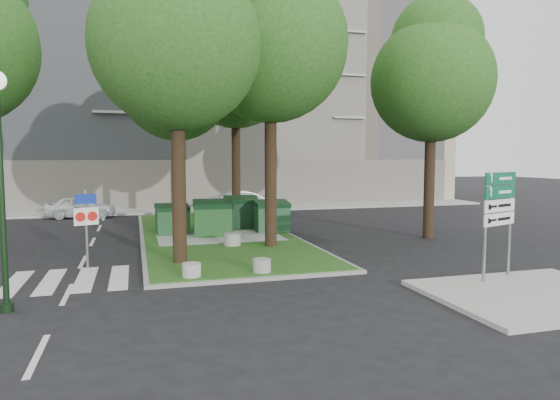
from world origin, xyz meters
name	(u,v)px	position (x,y,z in m)	size (l,w,h in m)	color
ground	(244,282)	(0.00, 0.00, 0.00)	(120.00, 120.00, 0.00)	black
median_island	(216,235)	(0.50, 8.00, 0.06)	(6.00, 16.00, 0.12)	#1F4614
median_kerb	(216,235)	(0.50, 8.00, 0.05)	(6.30, 16.30, 0.10)	gray
sidewalk_corner	(534,295)	(6.50, -3.50, 0.06)	(5.00, 4.00, 0.12)	#999993
building_sidewalk	(182,210)	(0.00, 18.50, 0.06)	(42.00, 3.00, 0.12)	#999993
zebra_crossing	(103,278)	(-3.75, 1.50, 0.01)	(5.00, 3.00, 0.01)	silver
apartment_building	(171,96)	(0.00, 26.00, 8.00)	(41.00, 12.00, 16.00)	tan
tree_median_near_left	(179,28)	(-1.41, 2.56, 7.32)	(5.20, 5.20, 10.53)	black
tree_median_near_right	(272,30)	(2.09, 4.56, 7.99)	(5.60, 5.60, 11.46)	black
tree_median_mid	(178,74)	(-0.91, 9.06, 6.98)	(4.80, 4.80, 9.99)	black
tree_median_far	(237,59)	(2.29, 12.06, 8.32)	(5.80, 5.80, 11.93)	black
tree_street_right	(433,70)	(9.09, 5.06, 6.98)	(5.00, 5.00, 10.06)	black
dumpster_a	(172,219)	(-1.30, 8.41, 0.74)	(1.47, 1.09, 1.30)	#0F3916
dumpster_b	(213,218)	(0.30, 7.46, 0.85)	(1.72, 1.28, 1.52)	#123F14
dumpster_c	(240,212)	(1.90, 9.52, 0.83)	(1.76, 1.37, 1.49)	black
dumpster_d	(272,216)	(3.00, 7.98, 0.79)	(1.51, 1.07, 1.39)	#123C1E
bollard_left	(192,270)	(-1.36, 0.50, 0.31)	(0.52, 0.52, 0.37)	#A4A59F
bollard_right	(262,265)	(0.64, 0.50, 0.31)	(0.52, 0.52, 0.37)	gray
bollard_mid	(232,239)	(0.64, 5.00, 0.34)	(0.62, 0.62, 0.44)	#969591
litter_bin	(266,223)	(2.82, 8.28, 0.46)	(0.39, 0.39, 0.69)	yellow
street_lamp	(0,162)	(-5.60, -1.15, 3.30)	(0.42, 0.42, 5.26)	black
traffic_sign_pole	(86,218)	(-4.27, 3.00, 1.56)	(0.70, 0.27, 2.43)	slate
directional_sign	(498,208)	(6.61, -2.00, 2.04)	(1.37, 0.54, 2.89)	slate
car_white	(81,207)	(-5.72, 16.47, 0.63)	(1.49, 3.70, 1.26)	silver
car_silver	(247,202)	(3.54, 15.50, 0.72)	(1.52, 4.37, 1.44)	#9D9FA4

